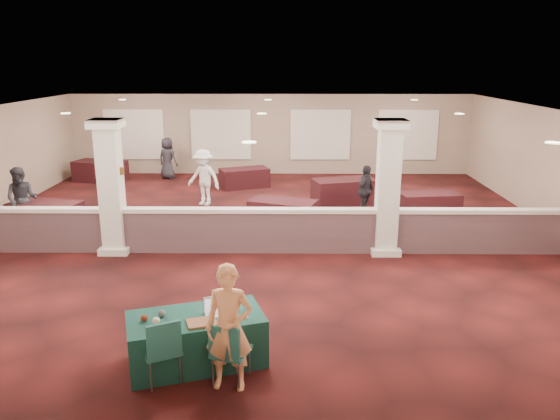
{
  "coord_description": "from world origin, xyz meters",
  "views": [
    {
      "loc": [
        0.61,
        -13.97,
        4.49
      ],
      "look_at": [
        0.48,
        -2.0,
        1.2
      ],
      "focal_mm": 35.0,
      "sensor_mm": 36.0,
      "label": 1
    }
  ],
  "objects_px": {
    "woman": "(229,328)",
    "far_table_front_left": "(46,216)",
    "conf_chair_side": "(162,346)",
    "attendee_c": "(365,191)",
    "attendee_b": "(204,177)",
    "conf_chair_main": "(228,348)",
    "far_table_back_right": "(344,191)",
    "far_table_back_left": "(100,171)",
    "far_table_front_center": "(283,213)",
    "attendee_a": "(22,199)",
    "near_table": "(196,339)",
    "attendee_d": "(168,158)",
    "far_table_front_right": "(429,204)",
    "far_table_back_center": "(244,178)"
  },
  "relations": [
    {
      "from": "woman",
      "to": "far_table_front_left",
      "type": "height_order",
      "value": "woman"
    },
    {
      "from": "conf_chair_side",
      "to": "far_table_front_left",
      "type": "bearing_deg",
      "value": 97.04
    },
    {
      "from": "attendee_c",
      "to": "attendee_b",
      "type": "bearing_deg",
      "value": 109.09
    },
    {
      "from": "conf_chair_main",
      "to": "far_table_back_right",
      "type": "distance_m",
      "value": 10.64
    },
    {
      "from": "far_table_back_left",
      "to": "attendee_c",
      "type": "height_order",
      "value": "attendee_c"
    },
    {
      "from": "far_table_front_center",
      "to": "attendee_a",
      "type": "xyz_separation_m",
      "value": [
        -7.04,
        -0.5,
        0.51
      ]
    },
    {
      "from": "near_table",
      "to": "conf_chair_side",
      "type": "xyz_separation_m",
      "value": [
        -0.38,
        -0.59,
        0.21
      ]
    },
    {
      "from": "far_table_back_left",
      "to": "far_table_front_left",
      "type": "bearing_deg",
      "value": -84.96
    },
    {
      "from": "far_table_front_left",
      "to": "attendee_c",
      "type": "relative_size",
      "value": 1.22
    },
    {
      "from": "far_table_front_left",
      "to": "attendee_c",
      "type": "distance_m",
      "value": 9.04
    },
    {
      "from": "conf_chair_side",
      "to": "attendee_d",
      "type": "distance_m",
      "value": 14.38
    },
    {
      "from": "far_table_front_center",
      "to": "near_table",
      "type": "bearing_deg",
      "value": -100.14
    },
    {
      "from": "far_table_front_right",
      "to": "far_table_front_left",
      "type": "bearing_deg",
      "value": -172.44
    },
    {
      "from": "far_table_back_left",
      "to": "near_table",
      "type": "bearing_deg",
      "value": -66.1
    },
    {
      "from": "far_table_back_center",
      "to": "attendee_c",
      "type": "xyz_separation_m",
      "value": [
        3.86,
        -3.81,
        0.42
      ]
    },
    {
      "from": "far_table_front_center",
      "to": "far_table_front_right",
      "type": "bearing_deg",
      "value": 13.5
    },
    {
      "from": "far_table_back_right",
      "to": "attendee_c",
      "type": "distance_m",
      "value": 1.62
    },
    {
      "from": "far_table_front_center",
      "to": "attendee_d",
      "type": "relative_size",
      "value": 1.13
    },
    {
      "from": "far_table_back_left",
      "to": "far_table_back_right",
      "type": "xyz_separation_m",
      "value": [
        9.0,
        -3.29,
        0.01
      ]
    },
    {
      "from": "woman",
      "to": "far_table_front_center",
      "type": "height_order",
      "value": "woman"
    },
    {
      "from": "conf_chair_side",
      "to": "woman",
      "type": "relative_size",
      "value": 0.55
    },
    {
      "from": "attendee_c",
      "to": "near_table",
      "type": "bearing_deg",
      "value": -170.56
    },
    {
      "from": "conf_chair_main",
      "to": "far_table_back_left",
      "type": "xyz_separation_m",
      "value": [
        -6.3,
        13.57,
        -0.18
      ]
    },
    {
      "from": "far_table_front_right",
      "to": "conf_chair_main",
      "type": "bearing_deg",
      "value": -119.86
    },
    {
      "from": "woman",
      "to": "attendee_b",
      "type": "height_order",
      "value": "woman"
    },
    {
      "from": "far_table_back_center",
      "to": "attendee_a",
      "type": "xyz_separation_m",
      "value": [
        -5.61,
        -5.3,
        0.53
      ]
    },
    {
      "from": "far_table_back_left",
      "to": "attendee_b",
      "type": "relative_size",
      "value": 1.07
    },
    {
      "from": "woman",
      "to": "far_table_back_right",
      "type": "xyz_separation_m",
      "value": [
        2.67,
        10.34,
        -0.52
      ]
    },
    {
      "from": "conf_chair_side",
      "to": "far_table_front_right",
      "type": "relative_size",
      "value": 0.58
    },
    {
      "from": "far_table_back_right",
      "to": "far_table_back_left",
      "type": "bearing_deg",
      "value": 159.93
    },
    {
      "from": "far_table_front_left",
      "to": "far_table_back_center",
      "type": "distance_m",
      "value": 7.26
    },
    {
      "from": "conf_chair_side",
      "to": "far_table_front_right",
      "type": "distance_m",
      "value": 10.67
    },
    {
      "from": "far_table_front_left",
      "to": "woman",
      "type": "bearing_deg",
      "value": -52.14
    },
    {
      "from": "far_table_front_center",
      "to": "attendee_b",
      "type": "height_order",
      "value": "attendee_b"
    },
    {
      "from": "far_table_front_center",
      "to": "attendee_c",
      "type": "distance_m",
      "value": 2.65
    },
    {
      "from": "near_table",
      "to": "attendee_d",
      "type": "relative_size",
      "value": 1.26
    },
    {
      "from": "conf_chair_side",
      "to": "far_table_front_center",
      "type": "distance_m",
      "value": 7.96
    },
    {
      "from": "conf_chair_main",
      "to": "far_table_back_right",
      "type": "relative_size",
      "value": 0.49
    },
    {
      "from": "far_table_back_right",
      "to": "attendee_c",
      "type": "bearing_deg",
      "value": -72.76
    },
    {
      "from": "near_table",
      "to": "attendee_a",
      "type": "relative_size",
      "value": 1.15
    },
    {
      "from": "far_table_front_right",
      "to": "far_table_back_left",
      "type": "xyz_separation_m",
      "value": [
        -11.37,
        4.75,
        0.04
      ]
    },
    {
      "from": "far_table_front_left",
      "to": "attendee_d",
      "type": "distance_m",
      "value": 6.99
    },
    {
      "from": "conf_chair_side",
      "to": "far_table_back_left",
      "type": "distance_m",
      "value": 14.6
    },
    {
      "from": "far_table_back_right",
      "to": "attendee_d",
      "type": "height_order",
      "value": "attendee_d"
    },
    {
      "from": "attendee_a",
      "to": "far_table_front_left",
      "type": "bearing_deg",
      "value": 6.32
    },
    {
      "from": "far_table_back_left",
      "to": "attendee_a",
      "type": "height_order",
      "value": "attendee_a"
    },
    {
      "from": "far_table_back_center",
      "to": "attendee_d",
      "type": "relative_size",
      "value": 1.07
    },
    {
      "from": "near_table",
      "to": "woman",
      "type": "height_order",
      "value": "woman"
    },
    {
      "from": "far_table_front_left",
      "to": "far_table_back_right",
      "type": "distance_m",
      "value": 8.94
    },
    {
      "from": "far_table_front_right",
      "to": "attendee_a",
      "type": "height_order",
      "value": "attendee_a"
    }
  ]
}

